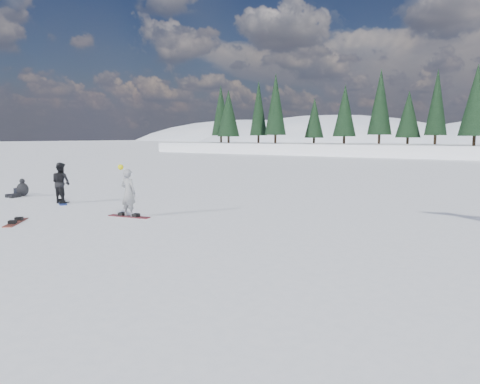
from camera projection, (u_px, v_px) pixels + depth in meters
name	position (u px, v px, depth m)	size (l,w,h in m)	color
ground	(75.00, 221.00, 14.55)	(420.00, 420.00, 0.00)	white
snowboarder_woman	(128.00, 193.00, 15.27)	(0.61, 0.43, 1.73)	gray
snowboarder_man	(61.00, 183.00, 18.46)	(0.78, 0.61, 1.61)	black
seated_rider	(21.00, 190.00, 20.50)	(0.61, 0.96, 0.79)	black
gear_bag	(19.00, 191.00, 21.12)	(0.45, 0.30, 0.30)	black
snowboard_woman	(129.00, 216.00, 15.37)	(1.50, 0.28, 0.03)	maroon
snowboard_man	(62.00, 203.00, 18.56)	(1.50, 0.28, 0.03)	navy
snowboard_loose_b	(16.00, 222.00, 14.31)	(1.50, 0.28, 0.03)	maroon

